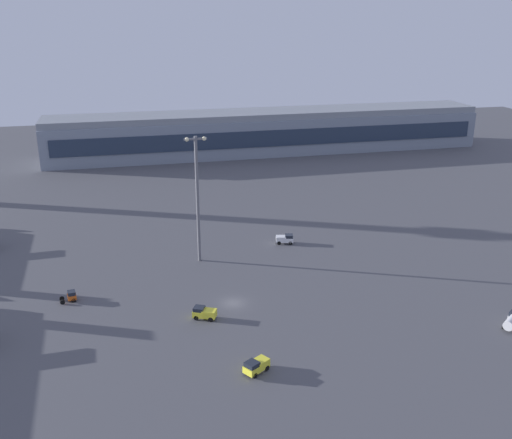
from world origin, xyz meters
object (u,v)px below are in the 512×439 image
baggage_tractor (256,366)px  apron_light_central (197,192)px  maintenance_van (285,239)px  cargo_loader (204,313)px  pushback_tug (71,296)px

baggage_tractor → apron_light_central: bearing=-30.0°
maintenance_van → cargo_loader: (-24.51, -31.57, 0.00)m
cargo_loader → apron_light_central: 30.30m
cargo_loader → apron_light_central: (3.09, 26.31, 14.71)m
baggage_tractor → apron_light_central: (-2.05, 44.76, 14.71)m
cargo_loader → maintenance_van: bearing=-11.7°
maintenance_van → pushback_tug: (-48.19, -18.78, -0.11)m
maintenance_van → pushback_tug: 51.72m
maintenance_van → pushback_tug: size_ratio=1.36×
cargo_loader → baggage_tractor: 19.14m
pushback_tug → apron_light_central: bearing=108.3°
maintenance_van → baggage_tractor: size_ratio=0.99×
apron_light_central → maintenance_van: bearing=13.8°
maintenance_van → apron_light_central: bearing=-62.3°
cargo_loader → pushback_tug: size_ratio=1.39×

